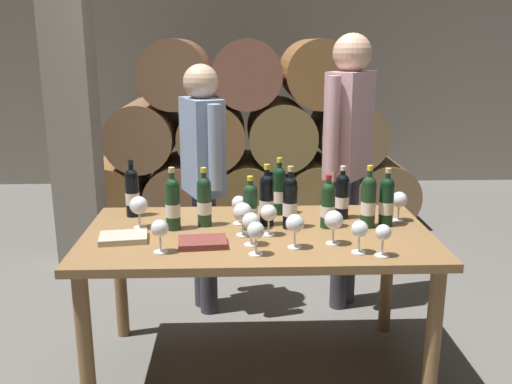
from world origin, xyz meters
The scene contains 32 objects.
ground_plane centered at (0.00, 0.00, 0.00)m, with size 14.00×14.00×0.00m, color #66635E.
cellar_back_wall centered at (0.00, 4.20, 1.40)m, with size 10.00×0.24×2.80m, color gray.
barrel_stack centered at (0.00, 2.60, 0.75)m, with size 3.12×0.90×1.69m.
stone_pillar centered at (-1.30, 1.60, 1.30)m, with size 0.32×0.32×2.60m, color gray.
dining_table centered at (0.00, 0.00, 0.67)m, with size 1.70×0.90×0.76m.
wine_bottle_0 centered at (0.45, 0.21, 0.88)m, with size 0.07×0.07×0.28m.
wine_bottle_1 centered at (-0.65, 0.29, 0.89)m, with size 0.07×0.07×0.31m.
wine_bottle_2 centered at (-0.03, 0.04, 0.88)m, with size 0.07×0.07×0.27m.
wine_bottle_3 centered at (0.56, 0.06, 0.90)m, with size 0.07×0.07×0.32m.
wine_bottle_4 centered at (0.65, 0.08, 0.89)m, with size 0.07×0.07×0.30m.
wine_bottle_5 centered at (-0.42, 0.06, 0.90)m, with size 0.07×0.07×0.31m.
wine_bottle_6 centered at (-0.26, 0.11, 0.89)m, with size 0.07×0.07×0.30m.
wine_bottle_7 centered at (0.13, 0.30, 0.89)m, with size 0.07×0.07×0.31m.
wine_bottle_8 centered at (0.35, 0.06, 0.88)m, with size 0.07×0.07×0.27m.
wine_bottle_9 centered at (0.05, 0.11, 0.90)m, with size 0.07×0.07×0.32m.
wine_bottle_10 centered at (0.16, 0.06, 0.90)m, with size 0.07×0.07×0.32m.
wine_glass_0 centered at (0.34, -0.18, 0.87)m, with size 0.09×0.09×0.16m.
wine_glass_1 centered at (-0.59, 0.09, 0.87)m, with size 0.09×0.09×0.16m.
wine_glass_2 centered at (0.74, 0.15, 0.87)m, with size 0.08×0.08×0.16m.
wine_glass_3 centered at (-0.09, 0.13, 0.87)m, with size 0.07×0.07×0.15m.
wine_glass_4 centered at (0.16, -0.23, 0.87)m, with size 0.08×0.08×0.16m.
wine_glass_5 centered at (-0.07, -0.05, 0.88)m, with size 0.09×0.09×0.17m.
wine_glass_6 centered at (0.53, -0.34, 0.86)m, with size 0.07×0.07×0.14m.
wine_glass_7 centered at (-0.02, -0.31, 0.87)m, with size 0.08×0.08×0.15m.
wine_glass_8 centered at (-0.04, -0.18, 0.87)m, with size 0.08×0.08×0.16m.
wine_glass_9 centered at (-0.44, -0.26, 0.87)m, with size 0.08×0.08×0.15m.
wine_glass_10 centered at (0.05, -0.05, 0.87)m, with size 0.08×0.08×0.15m.
wine_glass_11 centered at (0.44, -0.30, 0.87)m, with size 0.08×0.08×0.15m.
tasting_notebook centered at (-0.63, -0.10, 0.77)m, with size 0.22×0.16×0.03m, color #B2A893.
leather_ledger centered at (-0.26, -0.18, 0.77)m, with size 0.22×0.16×0.03m, color brown.
sommelier_presenting centered at (0.58, 0.75, 1.04)m, with size 0.34×0.41×1.72m.
taster_seated_left centered at (-0.30, 0.72, 0.92)m, with size 0.29×0.46×1.54m.
Camera 1 is at (-0.11, -2.62, 1.66)m, focal length 39.58 mm.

